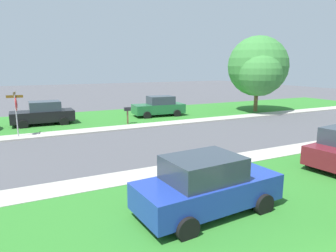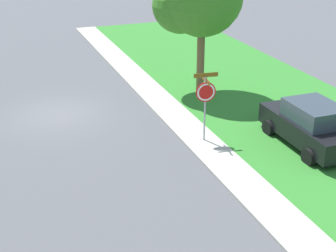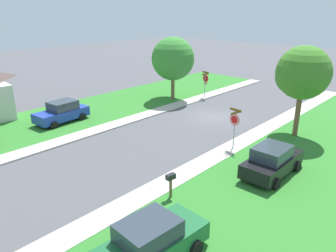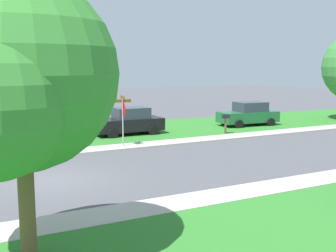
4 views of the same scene
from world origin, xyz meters
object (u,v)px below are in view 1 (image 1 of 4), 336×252
(stop_sign_far_corner, at_px, (16,107))
(car_black_driveway_right, at_px, (43,114))
(car_green_kerbside_mid, at_px, (159,106))
(car_blue_near_corner, at_px, (207,185))
(mailbox, at_px, (127,111))
(tree_sidewalk_near, at_px, (258,68))

(stop_sign_far_corner, bearing_deg, car_black_driveway_right, 154.10)
(car_green_kerbside_mid, bearing_deg, stop_sign_far_corner, -73.06)
(car_blue_near_corner, bearing_deg, mailbox, 170.01)
(car_black_driveway_right, bearing_deg, stop_sign_far_corner, -25.90)
(mailbox, bearing_deg, car_black_driveway_right, -114.73)
(tree_sidewalk_near, bearing_deg, car_green_kerbside_mid, -102.34)
(stop_sign_far_corner, height_order, mailbox, stop_sign_far_corner)
(stop_sign_far_corner, bearing_deg, mailbox, 97.64)
(car_green_kerbside_mid, xyz_separation_m, mailbox, (2.34, -3.63, 0.14))
(car_black_driveway_right, bearing_deg, car_blue_near_corner, 10.38)
(mailbox, bearing_deg, car_green_kerbside_mid, 122.80)
(car_black_driveway_right, height_order, tree_sidewalk_near, tree_sidewalk_near)
(car_blue_near_corner, bearing_deg, stop_sign_far_corner, -160.08)
(car_black_driveway_right, xyz_separation_m, tree_sidewalk_near, (2.18, 18.17, 3.19))
(car_green_kerbside_mid, height_order, car_blue_near_corner, same)
(stop_sign_far_corner, relative_size, mailbox, 2.11)
(car_green_kerbside_mid, distance_m, car_blue_near_corner, 17.55)
(car_blue_near_corner, relative_size, mailbox, 3.37)
(car_blue_near_corner, xyz_separation_m, mailbox, (-14.11, 2.49, 0.14))
(stop_sign_far_corner, bearing_deg, car_blue_near_corner, 19.92)
(car_black_driveway_right, distance_m, car_blue_near_corner, 16.93)
(tree_sidewalk_near, height_order, mailbox, tree_sidewalk_near)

